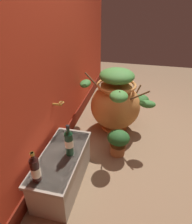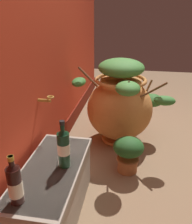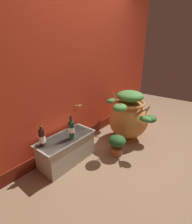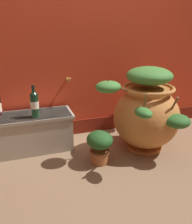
{
  "view_description": "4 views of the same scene",
  "coord_description": "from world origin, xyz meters",
  "px_view_note": "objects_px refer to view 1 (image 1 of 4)",
  "views": [
    {
      "loc": [
        -1.94,
        0.23,
        1.69
      ],
      "look_at": [
        -0.13,
        0.65,
        0.58
      ],
      "focal_mm": 32.73,
      "sensor_mm": 36.0,
      "label": 1
    },
    {
      "loc": [
        -1.85,
        0.37,
        1.34
      ],
      "look_at": [
        -0.11,
        0.67,
        0.56
      ],
      "focal_mm": 39.42,
      "sensor_mm": 36.0,
      "label": 2
    },
    {
      "loc": [
        -1.9,
        -0.66,
        1.52
      ],
      "look_at": [
        -0.05,
        0.82,
        0.58
      ],
      "focal_mm": 26.34,
      "sensor_mm": 36.0,
      "label": 3
    },
    {
      "loc": [
        -0.73,
        -1.46,
        1.23
      ],
      "look_at": [
        -0.01,
        0.7,
        0.4
      ],
      "focal_mm": 38.3,
      "sensor_mm": 36.0,
      "label": 4
    }
  ],
  "objects_px": {
    "terracotta_urn": "(116,102)",
    "potted_shrub": "(118,141)",
    "wine_bottle_left": "(35,169)",
    "wine_bottle_middle": "(69,142)"
  },
  "relations": [
    {
      "from": "terracotta_urn",
      "to": "potted_shrub",
      "type": "distance_m",
      "value": 0.6
    },
    {
      "from": "wine_bottle_middle",
      "to": "potted_shrub",
      "type": "distance_m",
      "value": 0.74
    },
    {
      "from": "potted_shrub",
      "to": "terracotta_urn",
      "type": "bearing_deg",
      "value": 12.45
    },
    {
      "from": "potted_shrub",
      "to": "wine_bottle_middle",
      "type": "bearing_deg",
      "value": 143.57
    },
    {
      "from": "wine_bottle_left",
      "to": "wine_bottle_middle",
      "type": "xyz_separation_m",
      "value": [
        0.35,
        -0.15,
        0.02
      ]
    },
    {
      "from": "terracotta_urn",
      "to": "wine_bottle_middle",
      "type": "xyz_separation_m",
      "value": [
        -1.07,
        0.27,
        0.11
      ]
    },
    {
      "from": "terracotta_urn",
      "to": "potted_shrub",
      "type": "height_order",
      "value": "terracotta_urn"
    },
    {
      "from": "wine_bottle_left",
      "to": "wine_bottle_middle",
      "type": "height_order",
      "value": "wine_bottle_middle"
    },
    {
      "from": "terracotta_urn",
      "to": "potted_shrub",
      "type": "relative_size",
      "value": 3.25
    },
    {
      "from": "wine_bottle_middle",
      "to": "potted_shrub",
      "type": "relative_size",
      "value": 1.0
    }
  ]
}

